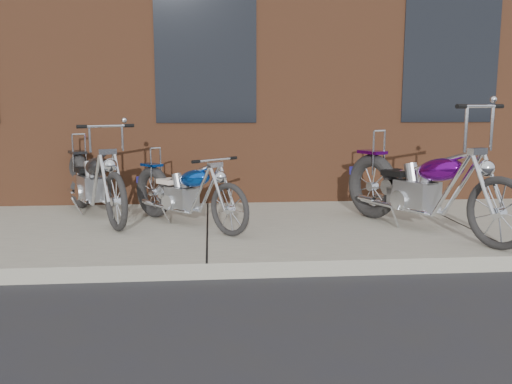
{
  "coord_description": "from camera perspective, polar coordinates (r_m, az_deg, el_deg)",
  "views": [
    {
      "loc": [
        0.05,
        -4.69,
        1.56
      ],
      "look_at": [
        0.51,
        0.8,
        0.66
      ],
      "focal_mm": 38.0,
      "sensor_mm": 36.0,
      "label": 1
    }
  ],
  "objects": [
    {
      "name": "ground",
      "position": [
        4.94,
        -5.19,
        -9.19
      ],
      "size": [
        120.0,
        120.0,
        0.0
      ],
      "primitive_type": "plane",
      "color": "#24252B",
      "rests_on": "ground"
    },
    {
      "name": "sidewalk",
      "position": [
        6.36,
        -5.13,
        -4.28
      ],
      "size": [
        22.0,
        3.0,
        0.15
      ],
      "primitive_type": "cube",
      "color": "gray",
      "rests_on": "ground"
    },
    {
      "name": "chopper_purple",
      "position": [
        6.32,
        17.21,
        0.12
      ],
      "size": [
        1.23,
        2.3,
        1.41
      ],
      "rotation": [
        0.0,
        0.0,
        -1.1
      ],
      "color": "black",
      "rests_on": "sidewalk"
    },
    {
      "name": "chopper_blue",
      "position": [
        6.37,
        -7.42,
        -0.28
      ],
      "size": [
        1.39,
        1.59,
        0.88
      ],
      "rotation": [
        0.0,
        0.0,
        -0.86
      ],
      "color": "black",
      "rests_on": "sidewalk"
    },
    {
      "name": "chopper_third",
      "position": [
        7.05,
        -16.66,
        0.79
      ],
      "size": [
        1.15,
        2.13,
        1.18
      ],
      "rotation": [
        0.0,
        0.0,
        -1.1
      ],
      "color": "black",
      "rests_on": "sidewalk"
    }
  ]
}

